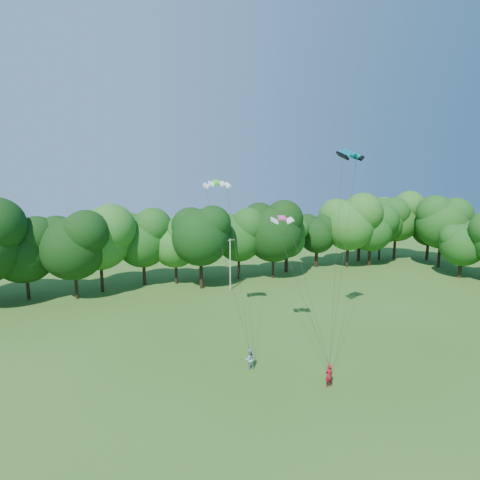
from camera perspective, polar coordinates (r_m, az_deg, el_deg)
name	(u,v)px	position (r m, az deg, el deg)	size (l,w,h in m)	color
ground	(331,444)	(26.37, 13.73, -28.01)	(160.00, 160.00, 0.00)	#2F5517
utility_pole	(230,264)	(52.26, -1.51, -3.63)	(1.43, 0.46, 7.30)	#ADACA4
kite_flyer_left	(329,375)	(31.20, 13.38, -19.44)	(0.67, 0.44, 1.84)	maroon
kite_flyer_right	(250,359)	(32.85, 1.47, -17.66)	(0.84, 0.65, 1.73)	#96A9D0
kite_teal	(350,152)	(36.32, 16.41, 12.72)	(3.17, 2.26, 0.69)	#04738A
kite_green	(216,182)	(37.29, -3.61, 8.77)	(2.78, 1.54, 0.52)	#3DE021
kite_pink	(282,218)	(34.01, 6.41, 3.38)	(2.23, 1.51, 0.34)	#E43F9B
tree_back_center	(200,233)	(52.40, -6.04, 1.07)	(8.81, 8.81, 12.82)	black
tree_back_east	(360,224)	(72.86, 17.85, 2.30)	(7.62, 7.62, 11.09)	black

